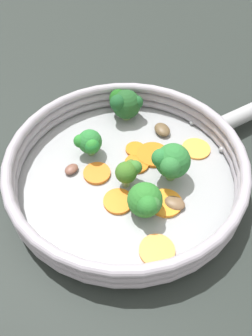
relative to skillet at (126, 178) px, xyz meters
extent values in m
plane|color=#212724|center=(0.00, 0.00, -0.01)|extent=(4.00, 4.00, 0.00)
cylinder|color=#939699|center=(0.00, 0.00, 0.00)|extent=(0.31, 0.31, 0.01)
torus|color=#9A949F|center=(0.00, 0.00, 0.01)|extent=(0.32, 0.32, 0.01)
torus|color=#9A949F|center=(0.00, 0.00, 0.03)|extent=(0.32, 0.32, 0.01)
torus|color=#9A949F|center=(0.00, 0.00, 0.04)|extent=(0.32, 0.32, 0.01)
sphere|color=#98979C|center=(-0.12, 0.08, 0.01)|extent=(0.01, 0.01, 0.01)
sphere|color=#91939A|center=(-0.15, 0.02, 0.01)|extent=(0.01, 0.01, 0.01)
cylinder|color=orange|center=(-0.02, 0.00, 0.01)|extent=(0.05, 0.05, 0.00)
cylinder|color=orange|center=(0.01, 0.07, 0.01)|extent=(0.06, 0.06, 0.01)
cylinder|color=#F99C3B|center=(-0.10, 0.05, 0.01)|extent=(0.06, 0.06, 0.00)
cylinder|color=orange|center=(-0.05, 0.01, 0.01)|extent=(0.06, 0.06, 0.01)
cylinder|color=orange|center=(-0.04, -0.02, 0.01)|extent=(0.04, 0.04, 0.00)
cylinder|color=orange|center=(0.02, -0.03, 0.01)|extent=(0.05, 0.05, 0.00)
cylinder|color=orange|center=(0.07, 0.10, 0.01)|extent=(0.06, 0.06, 0.00)
cylinder|color=orange|center=(0.04, 0.02, 0.01)|extent=(0.06, 0.06, 0.00)
cylinder|color=#8BAF69|center=(-0.09, -0.07, 0.01)|extent=(0.01, 0.01, 0.01)
sphere|color=#1C4B20|center=(-0.09, -0.07, 0.03)|extent=(0.05, 0.05, 0.05)
sphere|color=#1B4E24|center=(-0.10, -0.06, 0.04)|extent=(0.02, 0.02, 0.02)
sphere|color=#194B23|center=(-0.08, -0.08, 0.04)|extent=(0.03, 0.03, 0.03)
sphere|color=#185116|center=(-0.09, -0.09, 0.04)|extent=(0.03, 0.03, 0.03)
cylinder|color=#638D46|center=(-0.03, 0.05, 0.02)|extent=(0.01, 0.01, 0.02)
sphere|color=#276D2F|center=(-0.03, 0.05, 0.04)|extent=(0.05, 0.05, 0.05)
sphere|color=#296B30|center=(-0.02, 0.06, 0.05)|extent=(0.03, 0.03, 0.03)
sphere|color=#256D31|center=(-0.02, 0.04, 0.05)|extent=(0.02, 0.02, 0.02)
cylinder|color=#8BA96A|center=(0.01, 0.01, 0.02)|extent=(0.01, 0.01, 0.02)
sphere|color=#376720|center=(0.01, 0.01, 0.03)|extent=(0.03, 0.03, 0.03)
sphere|color=#3B6723|center=(0.00, 0.01, 0.03)|extent=(0.02, 0.02, 0.02)
sphere|color=#366E2A|center=(0.00, 0.02, 0.04)|extent=(0.02, 0.02, 0.02)
cylinder|color=#6E9D5D|center=(0.03, 0.05, 0.01)|extent=(0.01, 0.01, 0.01)
sphere|color=#297028|center=(0.03, 0.05, 0.03)|extent=(0.04, 0.04, 0.04)
sphere|color=#276E28|center=(0.04, 0.07, 0.04)|extent=(0.03, 0.03, 0.03)
sphere|color=#30692E|center=(0.04, 0.07, 0.04)|extent=(0.02, 0.02, 0.02)
cylinder|color=#7DAE62|center=(0.00, -0.07, 0.01)|extent=(0.01, 0.01, 0.01)
sphere|color=#277230|center=(0.00, -0.07, 0.03)|extent=(0.03, 0.03, 0.03)
sphere|color=#1F742D|center=(0.01, -0.05, 0.03)|extent=(0.02, 0.02, 0.02)
sphere|color=#257628|center=(0.01, -0.07, 0.03)|extent=(0.02, 0.02, 0.02)
sphere|color=#267928|center=(0.01, -0.05, 0.04)|extent=(0.02, 0.02, 0.02)
ellipsoid|color=brown|center=(-0.10, -0.01, 0.01)|extent=(0.03, 0.04, 0.01)
ellipsoid|color=brown|center=(0.04, -0.06, 0.01)|extent=(0.02, 0.02, 0.01)
ellipsoid|color=brown|center=(0.00, 0.08, 0.01)|extent=(0.03, 0.03, 0.01)
camera|label=1|loc=(0.22, 0.18, 0.36)|focal=35.00mm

